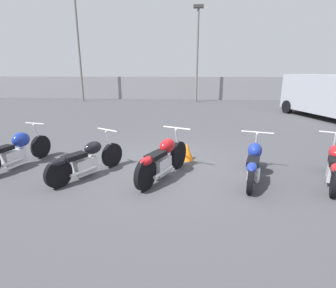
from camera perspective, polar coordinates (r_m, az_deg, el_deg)
ground_plane at (r=6.41m, az=0.14°, el=-5.18°), size 60.00×60.00×0.00m
fence_back at (r=21.55m, az=3.72°, el=12.03°), size 40.00×0.04×1.78m
light_pole_left at (r=21.39m, az=-19.14°, el=22.33°), size 0.70×0.35×8.66m
light_pole_right at (r=19.93m, az=6.43°, el=20.48°), size 0.70×0.35×6.59m
motorcycle_slot_0 at (r=7.30m, az=-30.37°, el=-1.26°), size 0.78×2.10×0.98m
motorcycle_slot_1 at (r=6.03m, az=-17.53°, el=-3.37°), size 1.15×1.83×0.96m
motorcycle_slot_2 at (r=5.66m, az=-1.14°, el=-3.31°), size 1.05×1.92×1.02m
motorcycle_slot_3 at (r=5.87m, az=18.14°, el=-3.83°), size 0.86×1.93×0.93m
motorcycle_slot_4 at (r=6.39m, az=32.41°, el=-3.96°), size 1.01×1.88×0.97m
parked_van at (r=14.89m, az=32.18°, el=9.04°), size 3.28×5.53×2.08m
traffic_cone_near at (r=6.93m, az=4.08°, el=-1.61°), size 0.36×0.36×0.45m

